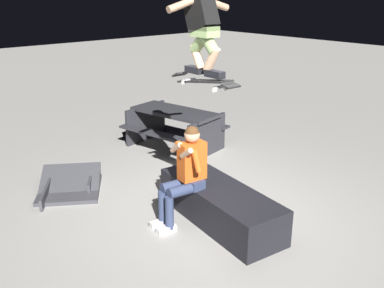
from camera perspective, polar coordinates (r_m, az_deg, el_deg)
ground_plane at (r=6.11m, az=2.73°, el=-9.06°), size 40.00×40.00×0.00m
ledge_box_main at (r=5.82m, az=3.69°, el=-7.95°), size 2.04×0.96×0.49m
person_sitting_on_ledge at (r=5.57m, az=-0.92°, el=-3.61°), size 0.60×0.78×1.32m
skateboard at (r=5.17m, az=1.61°, el=8.23°), size 1.03×0.23×0.14m
skater_airborne at (r=5.12m, az=1.25°, el=15.89°), size 0.62×0.89×1.12m
kicker_ramp at (r=6.96m, az=-15.76°, el=-5.53°), size 1.30×1.28×0.37m
picnic_table_back at (r=8.40m, az=-2.28°, el=2.80°), size 1.92×1.64×0.75m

